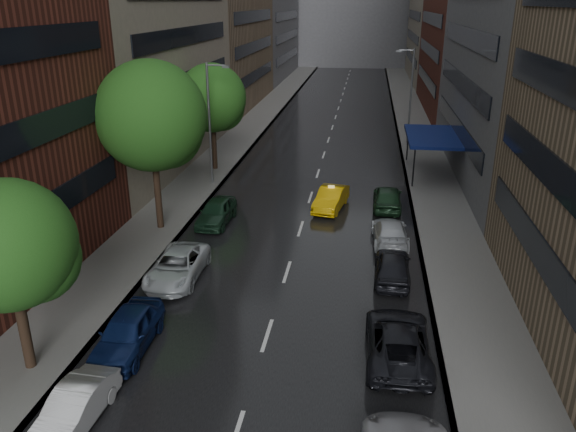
# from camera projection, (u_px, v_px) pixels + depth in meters

# --- Properties ---
(road) EXTENTS (14.00, 140.00, 0.01)m
(road) POSITION_uv_depth(u_px,v_px,m) (331.00, 131.00, 60.75)
(road) COLOR black
(road) RESTS_ON ground
(sidewalk_left) EXTENTS (4.00, 140.00, 0.15)m
(sidewalk_left) POSITION_uv_depth(u_px,v_px,m) (250.00, 128.00, 61.90)
(sidewalk_left) COLOR gray
(sidewalk_left) RESTS_ON ground
(sidewalk_right) EXTENTS (4.00, 140.00, 0.15)m
(sidewalk_right) POSITION_uv_depth(u_px,v_px,m) (416.00, 133.00, 59.56)
(sidewalk_right) COLOR gray
(sidewalk_right) RESTS_ON ground
(tree_near) EXTENTS (4.78, 4.78, 7.62)m
(tree_near) POSITION_uv_depth(u_px,v_px,m) (8.00, 245.00, 19.76)
(tree_near) COLOR #382619
(tree_near) RESTS_ON ground
(tree_mid) EXTENTS (6.45, 6.45, 10.27)m
(tree_mid) POSITION_uv_depth(u_px,v_px,m) (151.00, 116.00, 32.32)
(tree_mid) COLOR #382619
(tree_mid) RESTS_ON ground
(tree_far) EXTENTS (5.48, 5.48, 8.74)m
(tree_far) POSITION_uv_depth(u_px,v_px,m) (212.00, 98.00, 44.79)
(tree_far) COLOR #382619
(tree_far) RESTS_ON ground
(taxi) EXTENTS (2.37, 4.77, 1.50)m
(taxi) POSITION_uv_depth(u_px,v_px,m) (331.00, 198.00, 37.94)
(taxi) COLOR #E0AA0B
(taxi) RESTS_ON ground
(parked_cars_left) EXTENTS (2.42, 22.68, 1.60)m
(parked_cars_left) POSITION_uv_depth(u_px,v_px,m) (169.00, 277.00, 27.19)
(parked_cars_left) COLOR silver
(parked_cars_left) RESTS_ON ground
(parked_cars_right) EXTENTS (2.74, 29.24, 1.60)m
(parked_cars_right) POSITION_uv_depth(u_px,v_px,m) (395.00, 293.00, 25.67)
(parked_cars_right) COLOR #9F9FA4
(parked_cars_right) RESTS_ON ground
(street_lamp_left) EXTENTS (1.74, 0.22, 9.00)m
(street_lamp_left) POSITION_uv_depth(u_px,v_px,m) (210.00, 122.00, 41.52)
(street_lamp_left) COLOR gray
(street_lamp_left) RESTS_ON sidewalk_left
(street_lamp_right) EXTENTS (1.74, 0.22, 9.00)m
(street_lamp_right) POSITION_uv_depth(u_px,v_px,m) (410.00, 95.00, 53.38)
(street_lamp_right) COLOR gray
(street_lamp_right) RESTS_ON sidewalk_right
(awning) EXTENTS (4.00, 8.00, 3.12)m
(awning) POSITION_uv_depth(u_px,v_px,m) (432.00, 137.00, 44.60)
(awning) COLOR navy
(awning) RESTS_ON sidewalk_right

